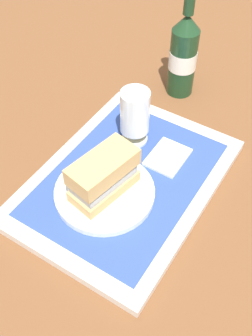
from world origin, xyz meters
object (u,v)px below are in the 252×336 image
plate (105,192)px  sandwich (105,174)px  beer_glass (135,116)px  beer_bottle (183,54)px

plate → sandwich: bearing=-11.2°
beer_glass → beer_bottle: beer_bottle is taller
beer_bottle → beer_glass: bearing=-178.1°
sandwich → plate: bearing=-180.0°
sandwich → beer_glass: 0.16m
plate → beer_glass: (0.16, 0.03, 0.06)m
sandwich → beer_glass: bearing=22.7°
plate → beer_bottle: bearing=5.7°
plate → beer_glass: bearing=11.0°
plate → sandwich: 0.05m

